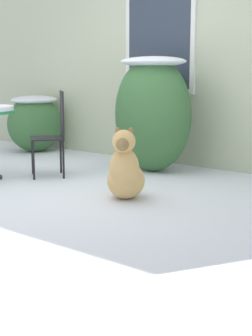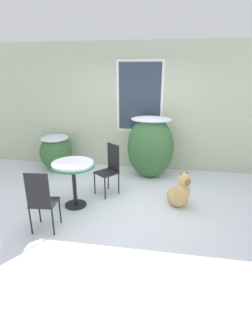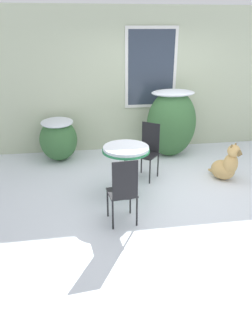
# 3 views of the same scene
# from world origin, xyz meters

# --- Properties ---
(ground_plane) EXTENTS (16.00, 16.00, 0.00)m
(ground_plane) POSITION_xyz_m (0.00, 0.00, 0.00)
(ground_plane) COLOR silver
(house_wall) EXTENTS (8.00, 0.10, 2.83)m
(house_wall) POSITION_xyz_m (0.00, 2.20, 1.43)
(house_wall) COLOR #B2BC9E
(house_wall) RESTS_ON ground_plane
(shrub_left) EXTENTS (0.73, 0.85, 0.82)m
(shrub_left) POSITION_xyz_m (-1.87, 1.73, 0.44)
(shrub_left) COLOR #386638
(shrub_left) RESTS_ON ground_plane
(shrub_middle) EXTENTS (0.99, 0.67, 1.34)m
(shrub_middle) POSITION_xyz_m (0.36, 1.59, 0.71)
(shrub_middle) COLOR #386638
(shrub_middle) RESTS_ON ground_plane
(patio_table) EXTENTS (0.72, 0.72, 0.80)m
(patio_table) POSITION_xyz_m (-0.80, 0.05, 0.68)
(patio_table) COLOR black
(patio_table) RESTS_ON ground_plane
(patio_chair_near_table) EXTENTS (0.51, 0.51, 0.96)m
(patio_chair_near_table) POSITION_xyz_m (-0.32, 0.65, 0.51)
(patio_chair_near_table) COLOR black
(patio_chair_near_table) RESTS_ON ground_plane
(patio_chair_far_side) EXTENTS (0.40, 0.40, 0.96)m
(patio_chair_far_side) POSITION_xyz_m (-0.97, -0.78, 0.51)
(patio_chair_far_side) COLOR black
(patio_chair_far_side) RESTS_ON ground_plane
(dog) EXTENTS (0.52, 0.58, 0.69)m
(dog) POSITION_xyz_m (0.98, 0.32, 0.25)
(dog) COLOR tan
(dog) RESTS_ON ground_plane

